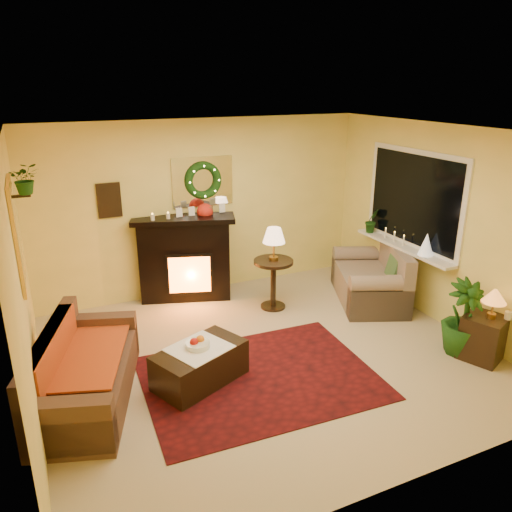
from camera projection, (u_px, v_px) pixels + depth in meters
name	position (u px, v px, depth m)	size (l,w,h in m)	color
floor	(268.00, 356.00, 5.94)	(5.00, 5.00, 0.00)	beige
ceiling	(270.00, 132.00, 5.08)	(5.00, 5.00, 0.00)	white
wall_back	(203.00, 208.00, 7.44)	(5.00, 5.00, 0.00)	#EFD88C
wall_front	(406.00, 346.00, 3.58)	(5.00, 5.00, 0.00)	#EFD88C
wall_left	(22.00, 290.00, 4.53)	(4.50, 4.50, 0.00)	#EFD88C
wall_right	(442.00, 227.00, 6.49)	(4.50, 4.50, 0.00)	#EFD88C
area_rug	(260.00, 378.00, 5.50)	(2.49, 1.86, 0.01)	#5C1518
sofa	(86.00, 363.00, 4.99)	(0.79, 1.81, 0.78)	brown
red_throw	(80.00, 354.00, 5.11)	(0.84, 1.37, 0.02)	red
fireplace	(185.00, 263.00, 7.36)	(1.30, 0.41, 1.19)	black
poinsettia	(205.00, 211.00, 7.24)	(0.24, 0.24, 0.24)	red
mantel_candle_a	(153.00, 220.00, 6.93)	(0.06, 0.06, 0.17)	white
mantel_candle_b	(168.00, 219.00, 7.01)	(0.05, 0.05, 0.16)	white
mantel_mirror	(203.00, 182.00, 7.29)	(0.92, 0.02, 0.72)	white
wreath	(204.00, 181.00, 7.25)	(0.55, 0.55, 0.11)	#194719
wall_art	(109.00, 200.00, 6.81)	(0.32, 0.03, 0.48)	#381E11
gold_mirror	(17.00, 234.00, 4.65)	(0.03, 0.84, 1.00)	gold
hanging_plant	(28.00, 194.00, 5.27)	(0.33, 0.28, 0.36)	#194719
loveseat	(370.00, 273.00, 7.33)	(0.85, 1.48, 0.85)	tan
window_frame	(414.00, 199.00, 6.87)	(0.03, 1.86, 1.36)	white
window_glass	(413.00, 199.00, 6.86)	(0.02, 1.70, 1.22)	black
window_sill	(403.00, 247.00, 7.06)	(0.22, 1.86, 0.04)	white
mini_tree	(426.00, 244.00, 6.63)	(0.20, 0.20, 0.30)	white
sill_plant	(372.00, 220.00, 7.60)	(0.26, 0.21, 0.48)	#2E6131
side_table_round	(273.00, 286.00, 7.11)	(0.56, 0.56, 0.72)	#4F2F1B
lamp_cream	(274.00, 249.00, 6.92)	(0.31, 0.31, 0.48)	beige
end_table_square	(483.00, 337.00, 5.81)	(0.44, 0.44, 0.53)	#472B17
lamp_tiffany	(494.00, 301.00, 5.63)	(0.27, 0.27, 0.40)	orange
coffee_table	(200.00, 365.00, 5.36)	(0.98, 0.54, 0.41)	#4F321D
fruit_bowl	(198.00, 345.00, 5.29)	(0.26, 0.26, 0.06)	silver
floor_palm	(464.00, 319.00, 5.87)	(1.53, 1.53, 2.73)	black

